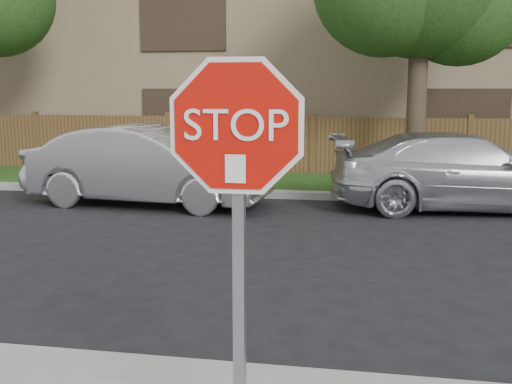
# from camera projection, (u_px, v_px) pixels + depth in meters

# --- Properties ---
(ground) EXTENTS (90.00, 90.00, 0.00)m
(ground) POSITION_uv_depth(u_px,v_px,m) (201.00, 370.00, 5.05)
(ground) COLOR black
(ground) RESTS_ON ground
(far_curb) EXTENTS (70.00, 0.30, 0.15)m
(far_curb) POSITION_uv_depth(u_px,v_px,m) (300.00, 195.00, 12.95)
(far_curb) COLOR gray
(far_curb) RESTS_ON ground
(grass_strip) EXTENTS (70.00, 3.00, 0.12)m
(grass_strip) POSITION_uv_depth(u_px,v_px,m) (307.00, 184.00, 14.55)
(grass_strip) COLOR #1E4714
(grass_strip) RESTS_ON ground
(fence) EXTENTS (70.00, 0.12, 1.60)m
(fence) POSITION_uv_depth(u_px,v_px,m) (313.00, 147.00, 15.98)
(fence) COLOR #51331C
(fence) RESTS_ON ground
(apartment_building) EXTENTS (35.20, 9.20, 7.20)m
(apartment_building) POSITION_uv_depth(u_px,v_px,m) (327.00, 54.00, 20.95)
(apartment_building) COLOR #857153
(apartment_building) RESTS_ON ground
(stop_sign) EXTENTS (1.01, 0.13, 2.55)m
(stop_sign) POSITION_uv_depth(u_px,v_px,m) (237.00, 186.00, 3.20)
(stop_sign) COLOR gray
(stop_sign) RESTS_ON sidewalk_near
(sedan_left) EXTENTS (5.01, 2.12, 1.61)m
(sedan_left) POSITION_uv_depth(u_px,v_px,m) (148.00, 166.00, 12.12)
(sedan_left) COLOR #B0AFB4
(sedan_left) RESTS_ON ground
(sedan_right) EXTENTS (5.39, 2.75, 1.50)m
(sedan_right) POSITION_uv_depth(u_px,v_px,m) (463.00, 172.00, 11.67)
(sedan_right) COLOR silver
(sedan_right) RESTS_ON ground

